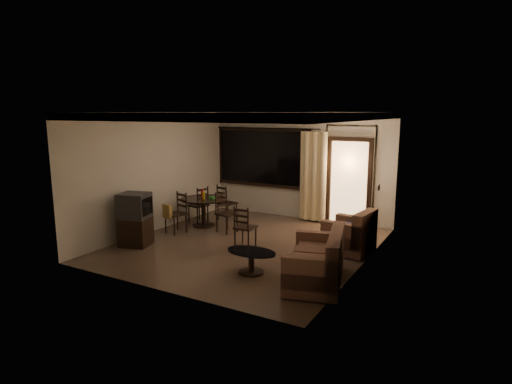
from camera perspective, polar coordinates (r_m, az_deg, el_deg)
The scene contains 12 objects.
ground at distance 9.27m, azimuth -1.18°, elevation -7.00°, with size 5.50×5.50×0.00m, color #7F6651.
room_shell at distance 10.20m, azimuth 6.76°, elevation 5.06°, with size 5.50×6.70×5.50m.
dining_table at distance 10.70m, azimuth -7.00°, elevation -1.61°, with size 1.12×1.12×0.92m.
dining_chair_west at distance 11.09m, azimuth -7.65°, elevation -2.62°, with size 0.51×0.51×0.95m.
dining_chair_east at distance 10.14m, azimuth -3.95°, elevation -3.81°, with size 0.51×0.51×0.95m.
dining_chair_south at distance 10.24m, azimuth -10.68°, elevation -3.70°, with size 0.51×0.55×0.95m.
dining_chair_north at distance 11.26m, azimuth -3.90°, elevation -2.35°, with size 0.51×0.51×0.95m.
tv_cabinet at distance 9.42m, azimuth -15.81°, elevation -3.53°, with size 0.72×0.68×1.13m.
sofa at distance 7.25m, azimuth 8.39°, elevation -9.36°, with size 1.24×1.78×0.86m.
armchair at distance 8.87m, azimuth 12.61°, elevation -5.68°, with size 0.95×0.95×0.86m.
coffee_table at distance 7.62m, azimuth -0.62°, elevation -8.82°, with size 0.93×0.56×0.41m.
side_chair at distance 9.02m, azimuth -1.46°, elevation -5.74°, with size 0.41×0.41×0.90m.
Camera 1 is at (4.49, -7.61, 2.81)m, focal length 30.00 mm.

